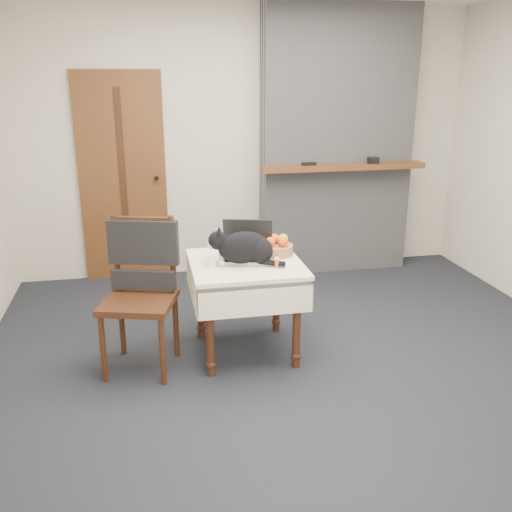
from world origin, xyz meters
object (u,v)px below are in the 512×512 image
(side_table, at_px, (246,277))
(pill_bottle, at_px, (277,262))
(chair, at_px, (142,273))
(cat, at_px, (245,248))
(cream_jar, at_px, (212,262))
(door, at_px, (123,178))
(laptop, at_px, (247,249))
(fruit_basket, at_px, (276,247))

(side_table, height_order, pill_bottle, pill_bottle)
(side_table, distance_m, chair, 0.73)
(chair, bearing_deg, pill_bottle, 6.27)
(cat, height_order, chair, chair)
(cream_jar, bearing_deg, pill_bottle, -12.81)
(cat, xyz_separation_m, cream_jar, (-0.24, -0.03, -0.08))
(door, bearing_deg, side_table, -64.85)
(laptop, bearing_deg, cream_jar, -134.56)
(cat, relative_size, cream_jar, 7.50)
(pill_bottle, bearing_deg, side_table, 138.53)
(door, bearing_deg, laptop, -62.91)
(fruit_basket, bearing_deg, door, 123.11)
(cat, xyz_separation_m, pill_bottle, (0.20, -0.13, -0.08))
(chair, bearing_deg, fruit_basket, 24.19)
(laptop, distance_m, cream_jar, 0.32)
(cream_jar, distance_m, chair, 0.48)
(door, relative_size, cream_jar, 28.71)
(cat, bearing_deg, chair, -173.38)
(cream_jar, bearing_deg, cat, 7.62)
(side_table, distance_m, laptop, 0.21)
(cat, xyz_separation_m, fruit_basket, (0.26, 0.16, -0.06))
(laptop, xyz_separation_m, fruit_basket, (0.22, 0.03, -0.01))
(cat, distance_m, pill_bottle, 0.25)
(door, bearing_deg, chair, -85.72)
(door, xyz_separation_m, fruit_basket, (1.11, -1.71, -0.24))
(cream_jar, height_order, chair, chair)
(fruit_basket, bearing_deg, cat, -147.55)
(fruit_basket, bearing_deg, pill_bottle, -101.96)
(door, height_order, cat, door)
(cat, relative_size, fruit_basket, 2.08)
(door, xyz_separation_m, pill_bottle, (1.05, -2.00, -0.26))
(pill_bottle, height_order, chair, chair)
(laptop, relative_size, pill_bottle, 5.88)
(laptop, bearing_deg, door, 131.95)
(cat, relative_size, pill_bottle, 7.22)
(cream_jar, bearing_deg, fruit_basket, 21.50)
(side_table, relative_size, cat, 1.49)
(side_table, xyz_separation_m, fruit_basket, (0.25, 0.13, 0.17))
(side_table, relative_size, laptop, 1.83)
(cream_jar, height_order, pill_bottle, pill_bottle)
(cream_jar, distance_m, pill_bottle, 0.45)
(door, distance_m, pill_bottle, 2.28)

